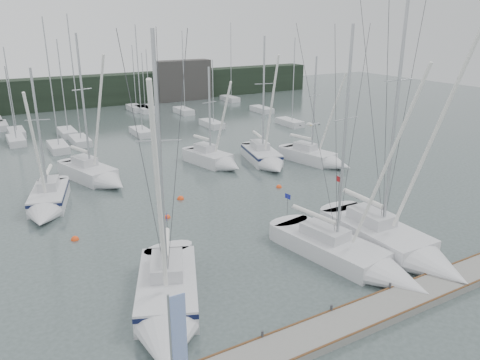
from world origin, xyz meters
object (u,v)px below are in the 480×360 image
(sailboat_mid_c, at_px, (217,161))
(sailboat_mid_e, at_px, (320,159))
(buoy_a, at_px, (167,218))
(sailboat_near_left, at_px, (167,307))
(sailboat_mid_b, at_px, (98,176))
(dock_banner, at_px, (176,336))
(buoy_c, at_px, (75,240))
(sailboat_mid_a, at_px, (47,203))
(buoy_d, at_px, (181,199))
(sailboat_near_right, at_px, (403,248))
(sailboat_mid_d, at_px, (266,159))
(buoy_b, at_px, (279,187))
(sailboat_near_center, at_px, (360,261))

(sailboat_mid_c, height_order, sailboat_mid_e, sailboat_mid_e)
(sailboat_mid_e, relative_size, buoy_a, 24.14)
(sailboat_near_left, xyz_separation_m, sailboat_mid_b, (2.13, 21.89, -0.00))
(dock_banner, bearing_deg, buoy_c, 94.65)
(sailboat_mid_a, bearing_deg, dock_banner, -70.62)
(buoy_c, xyz_separation_m, buoy_d, (9.01, 3.36, 0.00))
(sailboat_near_right, bearing_deg, sailboat_near_left, 175.08)
(sailboat_near_left, relative_size, sailboat_near_right, 0.81)
(sailboat_mid_c, bearing_deg, sailboat_mid_b, 161.79)
(sailboat_near_right, relative_size, sailboat_mid_b, 1.31)
(sailboat_mid_c, xyz_separation_m, sailboat_mid_e, (9.34, -4.58, -0.03))
(sailboat_mid_a, xyz_separation_m, buoy_a, (7.42, -5.80, -0.60))
(sailboat_near_left, relative_size, sailboat_mid_d, 1.10)
(sailboat_mid_d, bearing_deg, sailboat_near_left, -119.92)
(sailboat_mid_a, xyz_separation_m, sailboat_mid_b, (4.99, 4.58, 0.01))
(sailboat_mid_b, height_order, buoy_d, sailboat_mid_b)
(sailboat_mid_e, height_order, dock_banner, sailboat_mid_e)
(sailboat_mid_d, bearing_deg, buoy_d, -144.46)
(buoy_c, bearing_deg, sailboat_mid_c, 32.10)
(sailboat_mid_d, xyz_separation_m, buoy_c, (-20.23, -7.86, -0.61))
(sailboat_mid_c, bearing_deg, sailboat_near_left, -136.47)
(sailboat_mid_a, relative_size, buoy_d, 20.30)
(sailboat_mid_d, height_order, dock_banner, sailboat_mid_d)
(sailboat_mid_d, relative_size, dock_banner, 3.01)
(sailboat_near_left, distance_m, sailboat_mid_c, 24.97)
(sailboat_mid_b, xyz_separation_m, dock_banner, (-3.72, -27.11, 2.39))
(sailboat_near_left, height_order, sailboat_mid_b, sailboat_near_left)
(sailboat_mid_c, distance_m, buoy_b, 8.39)
(sailboat_near_center, bearing_deg, sailboat_near_left, 164.74)
(sailboat_mid_e, distance_m, buoy_d, 16.13)
(dock_banner, relative_size, buoy_d, 7.83)
(buoy_c, distance_m, dock_banner, 16.63)
(sailboat_near_center, distance_m, sailboat_mid_d, 21.18)
(buoy_c, bearing_deg, buoy_b, 5.46)
(sailboat_mid_e, distance_m, dock_banner, 32.75)
(sailboat_mid_d, xyz_separation_m, dock_banner, (-19.69, -24.21, 2.39))
(sailboat_mid_a, relative_size, buoy_c, 21.71)
(sailboat_mid_b, bearing_deg, sailboat_mid_e, -32.30)
(sailboat_mid_a, bearing_deg, buoy_d, 0.07)
(sailboat_near_right, bearing_deg, sailboat_mid_d, 81.24)
(buoy_a, bearing_deg, sailboat_near_right, -51.51)
(sailboat_mid_b, relative_size, sailboat_mid_d, 1.03)
(sailboat_near_left, xyz_separation_m, sailboat_mid_c, (13.56, 20.97, -0.03))
(sailboat_near_right, xyz_separation_m, dock_banner, (-16.40, -3.83, 2.38))
(sailboat_near_center, bearing_deg, sailboat_mid_e, 47.50)
(sailboat_near_right, distance_m, sailboat_mid_a, 25.72)
(sailboat_mid_d, distance_m, dock_banner, 31.29)
(sailboat_mid_e, bearing_deg, buoy_b, -167.45)
(sailboat_mid_c, distance_m, sailboat_mid_d, 4.95)
(sailboat_near_right, bearing_deg, sailboat_mid_b, 118.99)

